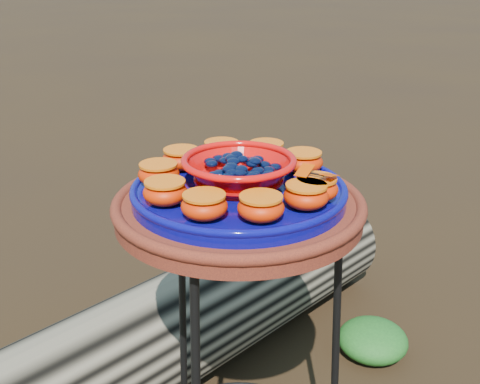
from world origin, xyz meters
TOP-DOWN VIEW (x-y plane):
  - plant_stand at (0.00, 0.00)m, footprint 0.44×0.44m
  - terracotta_saucer at (0.00, 0.00)m, footprint 0.45×0.45m
  - cobalt_plate at (0.00, 0.00)m, footprint 0.39×0.39m
  - red_bowl at (0.00, 0.00)m, footprint 0.19×0.19m
  - glass_gems at (0.00, 0.00)m, footprint 0.15×0.15m
  - orange_half_0 at (0.06, -0.13)m, footprint 0.08×0.08m
  - orange_half_1 at (0.14, -0.02)m, footprint 0.08×0.08m
  - orange_half_2 at (0.13, 0.07)m, footprint 0.08×0.08m
  - orange_half_3 at (0.06, 0.13)m, footprint 0.08×0.08m
  - orange_half_4 at (-0.03, 0.14)m, footprint 0.08×0.08m
  - orange_half_5 at (-0.11, 0.10)m, footprint 0.08×0.08m
  - orange_half_6 at (-0.14, 0.02)m, footprint 0.08×0.08m
  - orange_half_7 at (-0.13, -0.07)m, footprint 0.08×0.08m
  - orange_half_8 at (-0.06, -0.13)m, footprint 0.08×0.08m
  - orange_half_9 at (0.03, -0.14)m, footprint 0.08×0.08m
  - butterfly at (0.06, -0.13)m, footprint 0.10×0.08m
  - driftwood_log at (0.09, 0.44)m, footprint 1.73×0.65m
  - foliage_right at (0.65, 0.15)m, footprint 0.21×0.21m

SIDE VIEW (x-z plane):
  - foliage_right at x=0.65m, z-range 0.00..0.11m
  - driftwood_log at x=0.09m, z-range 0.00..0.32m
  - plant_stand at x=0.00m, z-range 0.00..0.70m
  - terracotta_saucer at x=0.00m, z-range 0.70..0.74m
  - cobalt_plate at x=0.00m, z-range 0.74..0.76m
  - orange_half_0 at x=0.06m, z-range 0.76..0.80m
  - orange_half_1 at x=0.14m, z-range 0.76..0.80m
  - orange_half_2 at x=0.13m, z-range 0.76..0.80m
  - orange_half_3 at x=0.06m, z-range 0.76..0.80m
  - orange_half_4 at x=-0.03m, z-range 0.76..0.80m
  - orange_half_5 at x=-0.11m, z-range 0.76..0.80m
  - orange_half_6 at x=-0.14m, z-range 0.76..0.80m
  - orange_half_7 at x=-0.13m, z-range 0.76..0.80m
  - orange_half_8 at x=-0.06m, z-range 0.76..0.80m
  - orange_half_9 at x=0.03m, z-range 0.76..0.80m
  - red_bowl at x=0.00m, z-range 0.76..0.82m
  - butterfly at x=0.06m, z-range 0.80..0.82m
  - glass_gems at x=0.00m, z-range 0.82..0.84m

